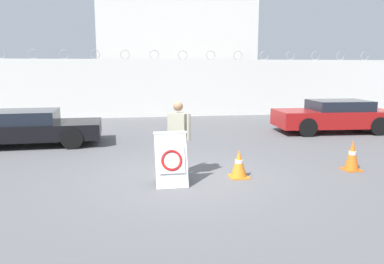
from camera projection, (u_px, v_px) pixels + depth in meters
name	position (u px, v px, depth m)	size (l,w,h in m)	color
ground_plane	(187.00, 176.00, 8.69)	(90.00, 90.00, 0.00)	#5B5B5E
perimeter_wall	(155.00, 88.00, 19.29)	(36.00, 0.30, 3.41)	silver
building_block	(174.00, 58.00, 23.47)	(8.98, 5.72, 6.31)	silver
barricade_sign	(171.00, 158.00, 8.01)	(0.72, 0.79, 1.15)	white
security_guard	(178.00, 135.00, 8.55)	(0.55, 0.62, 1.75)	#232838
traffic_cone_near	(352.00, 155.00, 9.16)	(0.41, 0.41, 0.76)	orange
traffic_cone_mid	(239.00, 164.00, 8.56)	(0.43, 0.43, 0.65)	orange
parked_car_front_coupe	(28.00, 127.00, 12.15)	(4.55, 2.14, 1.14)	black
parked_car_far_side	(334.00, 116.00, 14.65)	(4.57, 2.13, 1.26)	black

